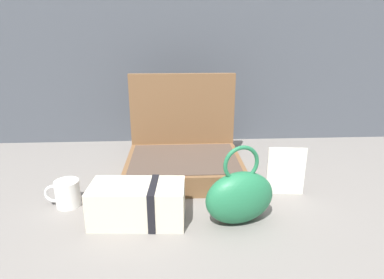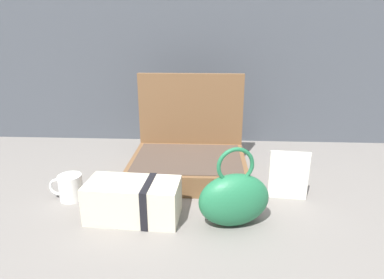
{
  "view_description": "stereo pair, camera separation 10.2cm",
  "coord_description": "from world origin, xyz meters",
  "px_view_note": "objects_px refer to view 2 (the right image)",
  "views": [
    {
      "loc": [
        -0.07,
        -0.98,
        0.52
      ],
      "look_at": [
        -0.02,
        -0.02,
        0.19
      ],
      "focal_mm": 30.6,
      "sensor_mm": 36.0,
      "label": 1
    },
    {
      "loc": [
        0.03,
        -0.98,
        0.52
      ],
      "look_at": [
        -0.02,
        -0.02,
        0.19
      ],
      "focal_mm": 30.6,
      "sensor_mm": 36.0,
      "label": 2
    }
  ],
  "objects_px": {
    "coffee_mug": "(70,187)",
    "info_card_left": "(289,175)",
    "teal_pouch_handbag": "(234,199)",
    "cream_toiletry_bag": "(135,200)",
    "open_suitcase": "(189,154)"
  },
  "relations": [
    {
      "from": "open_suitcase",
      "to": "teal_pouch_handbag",
      "type": "height_order",
      "value": "open_suitcase"
    },
    {
      "from": "coffee_mug",
      "to": "info_card_left",
      "type": "xyz_separation_m",
      "value": [
        0.7,
        0.04,
        0.04
      ]
    },
    {
      "from": "open_suitcase",
      "to": "coffee_mug",
      "type": "bearing_deg",
      "value": -147.77
    },
    {
      "from": "coffee_mug",
      "to": "open_suitcase",
      "type": "bearing_deg",
      "value": 32.23
    },
    {
      "from": "coffee_mug",
      "to": "info_card_left",
      "type": "relative_size",
      "value": 0.67
    },
    {
      "from": "open_suitcase",
      "to": "info_card_left",
      "type": "xyz_separation_m",
      "value": [
        0.33,
        -0.19,
        0.01
      ]
    },
    {
      "from": "cream_toiletry_bag",
      "to": "open_suitcase",
      "type": "bearing_deg",
      "value": 67.57
    },
    {
      "from": "open_suitcase",
      "to": "cream_toiletry_bag",
      "type": "bearing_deg",
      "value": -112.43
    },
    {
      "from": "open_suitcase",
      "to": "info_card_left",
      "type": "bearing_deg",
      "value": -29.93
    },
    {
      "from": "teal_pouch_handbag",
      "to": "info_card_left",
      "type": "bearing_deg",
      "value": 41.05
    },
    {
      "from": "teal_pouch_handbag",
      "to": "coffee_mug",
      "type": "xyz_separation_m",
      "value": [
        -0.51,
        0.12,
        -0.04
      ]
    },
    {
      "from": "open_suitcase",
      "to": "cream_toiletry_bag",
      "type": "xyz_separation_m",
      "value": [
        -0.14,
        -0.33,
        -0.02
      ]
    },
    {
      "from": "teal_pouch_handbag",
      "to": "info_card_left",
      "type": "distance_m",
      "value": 0.24
    },
    {
      "from": "teal_pouch_handbag",
      "to": "cream_toiletry_bag",
      "type": "distance_m",
      "value": 0.28
    },
    {
      "from": "info_card_left",
      "to": "open_suitcase",
      "type": "bearing_deg",
      "value": 155.84
    }
  ]
}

